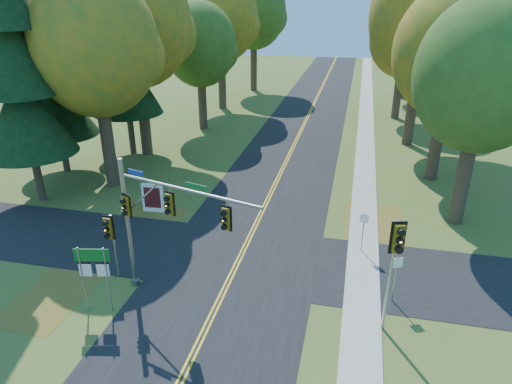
% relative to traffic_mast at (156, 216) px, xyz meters
% --- Properties ---
extents(ground, '(160.00, 160.00, 0.00)m').
position_rel_traffic_mast_xyz_m(ground, '(2.57, 1.87, -4.03)').
color(ground, '#41581F').
rests_on(ground, ground).
extents(road_main, '(8.00, 160.00, 0.02)m').
position_rel_traffic_mast_xyz_m(road_main, '(2.57, 1.87, -4.02)').
color(road_main, black).
rests_on(road_main, ground).
extents(road_cross, '(60.00, 6.00, 0.02)m').
position_rel_traffic_mast_xyz_m(road_cross, '(2.57, 3.87, -4.02)').
color(road_cross, black).
rests_on(road_cross, ground).
extents(centerline_left, '(0.10, 160.00, 0.01)m').
position_rel_traffic_mast_xyz_m(centerline_left, '(2.47, 1.87, -4.01)').
color(centerline_left, gold).
rests_on(centerline_left, road_main).
extents(centerline_right, '(0.10, 160.00, 0.01)m').
position_rel_traffic_mast_xyz_m(centerline_right, '(2.67, 1.87, -4.01)').
color(centerline_right, gold).
rests_on(centerline_right, road_main).
extents(sidewalk_east, '(1.60, 160.00, 0.06)m').
position_rel_traffic_mast_xyz_m(sidewalk_east, '(8.77, 1.87, -4.00)').
color(sidewalk_east, '#9E998E').
rests_on(sidewalk_east, ground).
extents(leaf_patch_w_near, '(4.00, 6.00, 0.00)m').
position_rel_traffic_mast_xyz_m(leaf_patch_w_near, '(-3.93, 5.87, -4.02)').
color(leaf_patch_w_near, brown).
rests_on(leaf_patch_w_near, ground).
extents(leaf_patch_e, '(3.50, 8.00, 0.00)m').
position_rel_traffic_mast_xyz_m(leaf_patch_e, '(9.37, 7.87, -4.02)').
color(leaf_patch_e, brown).
rests_on(leaf_patch_e, ground).
extents(leaf_patch_w_far, '(3.00, 5.00, 0.00)m').
position_rel_traffic_mast_xyz_m(leaf_patch_w_far, '(-4.93, -1.13, -4.02)').
color(leaf_patch_w_far, brown).
rests_on(leaf_patch_w_far, ground).
extents(tree_w_a, '(8.00, 8.00, 14.15)m').
position_rel_traffic_mast_xyz_m(tree_w_a, '(-8.55, 11.25, 5.45)').
color(tree_w_a, '#38281C').
rests_on(tree_w_a, ground).
extents(tree_e_a, '(7.20, 7.20, 12.73)m').
position_rel_traffic_mast_xyz_m(tree_e_a, '(14.14, 10.64, 4.50)').
color(tree_e_a, '#38281C').
rests_on(tree_e_a, ground).
extents(tree_w_b, '(8.60, 8.60, 15.38)m').
position_rel_traffic_mast_xyz_m(tree_w_b, '(-9.15, 18.16, 6.34)').
color(tree_w_b, '#38281C').
rests_on(tree_w_b, ground).
extents(tree_e_b, '(7.60, 7.60, 13.33)m').
position_rel_traffic_mast_xyz_m(tree_e_b, '(13.54, 17.45, 4.87)').
color(tree_e_b, '#38281C').
rests_on(tree_e_b, ground).
extents(tree_w_c, '(6.80, 6.80, 11.91)m').
position_rel_traffic_mast_xyz_m(tree_w_c, '(-6.96, 26.34, 3.91)').
color(tree_w_c, '#38281C').
rests_on(tree_w_c, ground).
extents(tree_e_c, '(8.80, 8.80, 15.79)m').
position_rel_traffic_mast_xyz_m(tree_e_c, '(12.45, 25.56, 6.63)').
color(tree_e_c, '#38281C').
rests_on(tree_e_c, ground).
extents(tree_w_d, '(8.20, 8.20, 14.56)m').
position_rel_traffic_mast_xyz_m(tree_w_d, '(-7.55, 35.05, 5.75)').
color(tree_w_d, '#38281C').
rests_on(tree_w_d, ground).
extents(tree_e_d, '(7.00, 7.00, 12.32)m').
position_rel_traffic_mast_xyz_m(tree_e_d, '(11.84, 34.74, 4.21)').
color(tree_e_d, '#38281C').
rests_on(tree_e_d, ground).
extents(tree_w_e, '(8.40, 8.40, 14.97)m').
position_rel_traffic_mast_xyz_m(tree_w_e, '(-6.35, 45.95, 6.04)').
color(tree_w_e, '#38281C').
rests_on(tree_w_e, ground).
extents(tree_e_e, '(7.80, 7.80, 13.74)m').
position_rel_traffic_mast_xyz_m(tree_e_e, '(13.05, 45.45, 5.16)').
color(tree_e_e, '#38281C').
rests_on(tree_e_e, ground).
extents(pine_a, '(5.60, 5.60, 19.48)m').
position_rel_traffic_mast_xyz_m(pine_a, '(-11.93, 7.87, 5.15)').
color(pine_a, '#38281C').
rests_on(pine_a, ground).
extents(pine_b, '(5.60, 5.60, 17.31)m').
position_rel_traffic_mast_xyz_m(pine_b, '(-13.43, 12.87, 4.13)').
color(pine_b, '#38281C').
rests_on(pine_b, ground).
extents(pine_c, '(5.60, 5.60, 20.56)m').
position_rel_traffic_mast_xyz_m(pine_c, '(-10.43, 17.87, 5.66)').
color(pine_c, '#38281C').
rests_on(pine_c, ground).
extents(traffic_mast, '(6.67, 2.11, 6.27)m').
position_rel_traffic_mast_xyz_m(traffic_mast, '(0.00, 0.00, 0.00)').
color(traffic_mast, gray).
rests_on(traffic_mast, ground).
extents(east_signal_pole, '(0.57, 0.68, 5.05)m').
position_rel_traffic_mast_xyz_m(east_signal_pole, '(9.66, -0.27, -0.20)').
color(east_signal_pole, '#9C9FA5').
rests_on(east_signal_pole, ground).
extents(ped_signal_pole, '(0.54, 0.62, 3.39)m').
position_rel_traffic_mast_xyz_m(ped_signal_pole, '(-2.73, 0.74, -1.51)').
color(ped_signal_pole, '#909398').
rests_on(ped_signal_pole, ground).
extents(route_sign_cluster, '(1.44, 0.34, 3.14)m').
position_rel_traffic_mast_xyz_m(route_sign_cluster, '(-2.23, -1.58, -1.82)').
color(route_sign_cluster, gray).
rests_on(route_sign_cluster, ground).
extents(info_kiosk, '(1.35, 0.28, 1.86)m').
position_rel_traffic_mast_xyz_m(info_kiosk, '(-4.02, 7.86, -3.11)').
color(info_kiosk, white).
rests_on(info_kiosk, ground).
extents(reg_sign_e_north, '(0.44, 0.09, 2.28)m').
position_rel_traffic_mast_xyz_m(reg_sign_e_north, '(8.66, 5.84, -2.47)').
color(reg_sign_e_north, gray).
rests_on(reg_sign_e_north, ground).
extents(reg_sign_e_south, '(0.42, 0.20, 2.32)m').
position_rel_traffic_mast_xyz_m(reg_sign_e_south, '(10.08, 1.86, -2.44)').
color(reg_sign_e_south, gray).
rests_on(reg_sign_e_south, ground).
extents(reg_sign_w, '(0.40, 0.19, 2.19)m').
position_rel_traffic_mast_xyz_m(reg_sign_w, '(-3.85, 4.05, -2.53)').
color(reg_sign_w, gray).
rests_on(reg_sign_w, ground).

